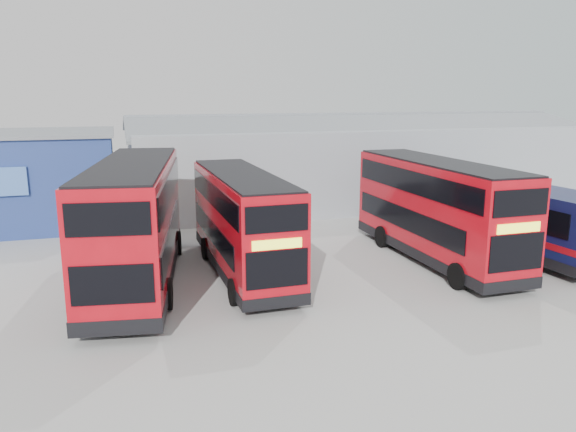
{
  "coord_description": "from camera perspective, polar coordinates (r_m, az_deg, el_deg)",
  "views": [
    {
      "loc": [
        -7.7,
        -15.85,
        7.23
      ],
      "look_at": [
        -0.94,
        6.4,
        2.1
      ],
      "focal_mm": 35.0,
      "sensor_mm": 36.0,
      "label": 1
    }
  ],
  "objects": [
    {
      "name": "ground_plane",
      "position": [
        19.05,
        8.46,
        -10.01
      ],
      "size": [
        120.0,
        120.0,
        0.0
      ],
      "primitive_type": "plane",
      "color": "#9D9C98",
      "rests_on": "ground"
    },
    {
      "name": "maintenance_shed",
      "position": [
        39.41,
        6.74,
        5.61
      ],
      "size": [
        30.5,
        12.0,
        5.89
      ],
      "color": "#949AA1",
      "rests_on": "ground"
    },
    {
      "name": "office_block",
      "position": [
        34.74,
        -27.23,
        3.36
      ],
      "size": [
        12.3,
        8.32,
        5.12
      ],
      "color": "navy",
      "rests_on": "ground"
    },
    {
      "name": "single_decker_blue",
      "position": [
        28.36,
        20.48,
        0.14
      ],
      "size": [
        3.85,
        11.91,
        3.17
      ],
      "rotation": [
        0.0,
        0.0,
        3.24
      ],
      "color": "#0D163B",
      "rests_on": "ground"
    },
    {
      "name": "double_decker_centre",
      "position": [
        22.59,
        -4.65,
        -0.84
      ],
      "size": [
        2.61,
        9.81,
        4.13
      ],
      "rotation": [
        0.0,
        0.0,
        0.01
      ],
      "color": "red",
      "rests_on": "ground"
    },
    {
      "name": "double_decker_right",
      "position": [
        25.12,
        14.8,
        0.44
      ],
      "size": [
        2.76,
        10.44,
        4.4
      ],
      "rotation": [
        0.0,
        0.0,
        0.01
      ],
      "color": "red",
      "rests_on": "ground"
    },
    {
      "name": "double_decker_left",
      "position": [
        21.94,
        -15.22,
        -0.85
      ],
      "size": [
        4.37,
        11.42,
        4.72
      ],
      "rotation": [
        0.0,
        0.0,
        2.99
      ],
      "color": "red",
      "rests_on": "ground"
    }
  ]
}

